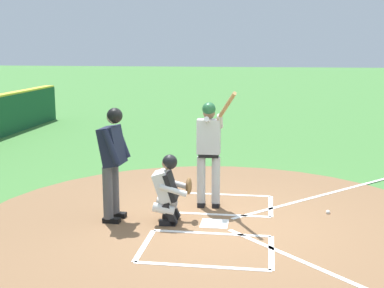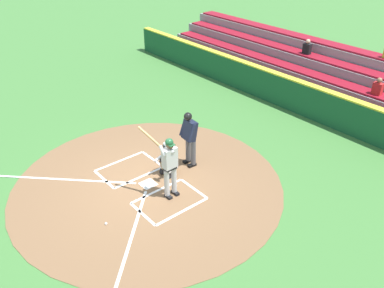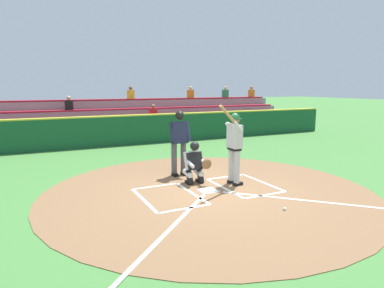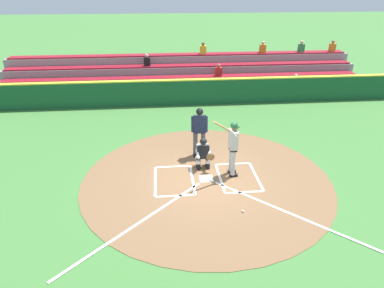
# 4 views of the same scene
# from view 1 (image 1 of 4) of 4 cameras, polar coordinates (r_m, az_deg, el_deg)

# --- Properties ---
(ground_plane) EXTENTS (120.00, 120.00, 0.00)m
(ground_plane) POSITION_cam_1_polar(r_m,az_deg,el_deg) (8.40, 2.50, -8.86)
(ground_plane) COLOR #427A38
(dirt_circle) EXTENTS (8.00, 8.00, 0.01)m
(dirt_circle) POSITION_cam_1_polar(r_m,az_deg,el_deg) (8.39, 2.50, -8.82)
(dirt_circle) COLOR brown
(dirt_circle) RESTS_ON ground
(home_plate_and_chalk) EXTENTS (7.93, 4.91, 0.01)m
(home_plate_and_chalk) POSITION_cam_1_polar(r_m,az_deg,el_deg) (8.36, 8.59, -8.97)
(home_plate_and_chalk) COLOR white
(home_plate_and_chalk) RESTS_ON dirt_circle
(batter) EXTENTS (0.92, 0.72, 2.13)m
(batter) POSITION_cam_1_polar(r_m,az_deg,el_deg) (8.94, 1.92, -0.31)
(batter) COLOR #BCBCBC
(batter) RESTS_ON ground
(catcher) EXTENTS (0.60, 0.60, 1.13)m
(catcher) POSITION_cam_1_polar(r_m,az_deg,el_deg) (8.31, -2.55, -4.80)
(catcher) COLOR black
(catcher) RESTS_ON ground
(plate_umpire) EXTENTS (0.60, 0.44, 1.86)m
(plate_umpire) POSITION_cam_1_polar(r_m,az_deg,el_deg) (8.37, -8.78, -1.37)
(plate_umpire) COLOR #4C4C51
(plate_umpire) RESTS_ON ground
(baseball) EXTENTS (0.07, 0.07, 0.07)m
(baseball) POSITION_cam_1_polar(r_m,az_deg,el_deg) (9.15, 14.81, -7.30)
(baseball) COLOR white
(baseball) RESTS_ON ground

